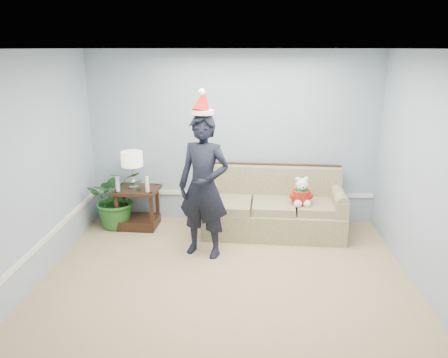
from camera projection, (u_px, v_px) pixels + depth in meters
name	position (u px, v px, depth m)	size (l,w,h in m)	color
room_shell	(224.00, 188.00, 4.41)	(4.54, 5.04, 2.74)	tan
wainscot_trim	(141.00, 223.00, 5.86)	(4.49, 4.99, 0.06)	white
sofa	(273.00, 210.00, 6.64)	(2.13, 0.99, 0.98)	#4D5829
side_table	(138.00, 212.00, 6.83)	(0.68, 0.59, 0.63)	#321F12
table_lamp	(132.00, 161.00, 6.60)	(0.32, 0.32, 0.58)	silver
candle_pair	(132.00, 184.00, 6.54)	(0.51, 0.06, 0.24)	silver
houseplant	(117.00, 198.00, 6.78)	(0.86, 0.74, 0.95)	#236022
man	(204.00, 187.00, 5.72)	(0.70, 0.46, 1.92)	black
santa_hat	(203.00, 103.00, 5.42)	(0.39, 0.41, 0.33)	white
teddy_bear	(301.00, 194.00, 6.33)	(0.29, 0.31, 0.43)	white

